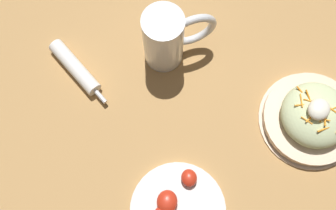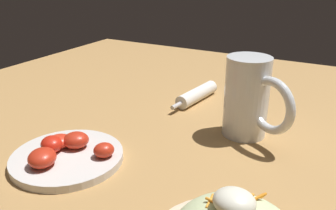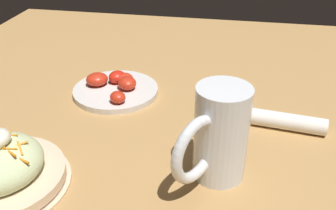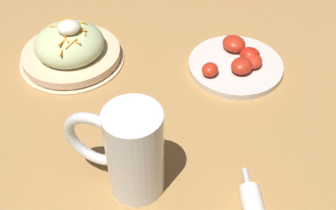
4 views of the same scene
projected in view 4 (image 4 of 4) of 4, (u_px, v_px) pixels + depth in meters
The scene contains 4 objects.
ground_plane at pixel (203, 137), 0.78m from camera, with size 1.43×1.43×0.00m, color #B2844C.
salad_plate at pixel (70, 49), 0.92m from camera, with size 0.22×0.22×0.10m.
beer_mug at pixel (131, 156), 0.66m from camera, with size 0.15×0.11×0.16m.
tomato_plate at pixel (237, 63), 0.91m from camera, with size 0.20×0.20×0.04m.
Camera 4 is at (-0.16, -0.50, 0.59)m, focal length 46.97 mm.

